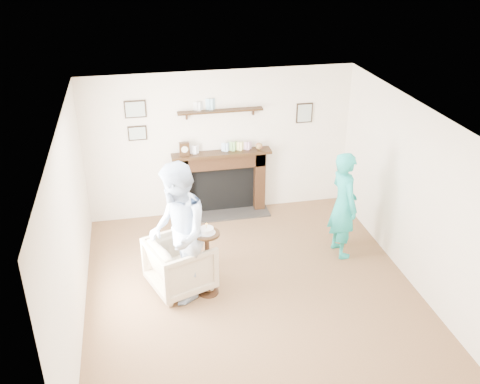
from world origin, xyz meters
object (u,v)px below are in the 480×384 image
armchair (182,286)px  woman (339,252)px  man (182,294)px  pedestal_table (207,251)px

armchair → woman: size_ratio=0.49×
man → woman: bearing=104.0°
armchair → woman: woman is taller
man → pedestal_table: (0.37, -0.03, 0.68)m
pedestal_table → man: bearing=174.6°
armchair → pedestal_table: 0.79m
man → pedestal_table: bearing=86.0°
woman → pedestal_table: bearing=99.6°
armchair → man: bearing=153.0°
man → woman: man is taller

